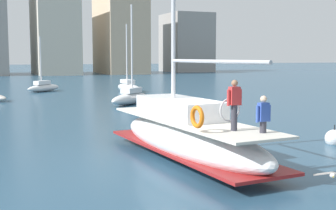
% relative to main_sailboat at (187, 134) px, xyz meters
% --- Properties ---
extents(ground_plane, '(400.00, 400.00, 0.00)m').
position_rel_main_sailboat_xyz_m(ground_plane, '(-0.28, -0.84, -0.92)').
color(ground_plane, '#284C66').
extents(main_sailboat, '(3.21, 9.77, 14.00)m').
position_rel_main_sailboat_xyz_m(main_sailboat, '(0.00, 0.00, 0.00)').
color(main_sailboat, silver).
rests_on(main_sailboat, ground).
extents(moored_sloop_far, '(4.26, 4.13, 5.82)m').
position_rel_main_sailboat_xyz_m(moored_sloop_far, '(-1.16, 34.74, -0.41)').
color(moored_sloop_far, white).
rests_on(moored_sloop_far, ground).
extents(moored_cutter_left, '(4.72, 4.80, 7.78)m').
position_rel_main_sailboat_xyz_m(moored_cutter_left, '(3.70, 19.19, -0.34)').
color(moored_cutter_left, silver).
rests_on(moored_cutter_left, ground).
extents(moored_cutter_right, '(1.60, 5.77, 7.08)m').
position_rel_main_sailboat_xyz_m(moored_cutter_right, '(6.97, 30.48, -0.33)').
color(moored_cutter_right, silver).
rests_on(moored_cutter_right, ground).
extents(seagull, '(0.92, 0.76, 0.17)m').
position_rel_main_sailboat_xyz_m(seagull, '(2.40, -4.91, -0.56)').
color(seagull, silver).
rests_on(seagull, ground).
extents(mooring_buoy, '(0.78, 0.78, 0.99)m').
position_rel_main_sailboat_xyz_m(mooring_buoy, '(7.04, 0.21, -0.68)').
color(mooring_buoy, silver).
rests_on(mooring_buoy, ground).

